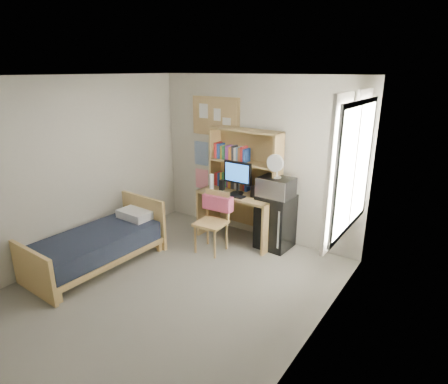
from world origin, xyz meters
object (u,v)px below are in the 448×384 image
Objects in this scene: desk at (239,216)px; monitor at (237,178)px; bulletin_board at (216,116)px; bed at (96,250)px; desk_chair at (211,223)px; mini_fridge at (275,221)px; desk_fan at (277,167)px; speaker_left at (222,185)px; speaker_right at (254,192)px; microwave at (276,187)px.

monitor is at bearing -90.00° from desk.
bulletin_board is 0.53× the size of bed.
desk is at bearing -25.20° from bulletin_board.
desk_chair reaches higher than mini_fridge.
monitor reaches higher than desk_chair.
desk_fan reaches higher than monitor.
desk_chair is 1.81× the size of monitor.
bed is at bearing -114.33° from speaker_left.
speaker_left is (-0.92, -0.12, 0.46)m from mini_fridge.
speaker_right is at bearing -154.10° from mini_fridge.
desk_fan is at bearing 7.80° from speaker_left.
desk_chair is at bearing -99.78° from monitor.
mini_fridge is at bearing 90.00° from desk_fan.
microwave is (0.92, 0.10, 0.11)m from speaker_left.
desk is 3.94× the size of desk_fan.
bed is 5.43× the size of desk_fan.
desk is at bearing -172.64° from desk_fan.
bulletin_board is at bearing 152.17° from monitor.
speaker_right is (0.99, -0.39, -1.03)m from bulletin_board.
speaker_left is at bearing -170.91° from desk_fan.
desk is at bearing 59.76° from bed.
desk is 2.57× the size of microwave.
speaker_right is at bearing 49.51° from desk_chair.
mini_fridge is at bearing 24.61° from speaker_right.
bed is at bearing -121.53° from monitor.
desk is 0.58m from speaker_right.
bed is (-1.08, -1.27, -0.23)m from desk_chair.
monitor is (0.69, -0.38, -0.86)m from bulletin_board.
bulletin_board is 2.90× the size of desk_fan.
speaker_left is 0.95× the size of speaker_right.
speaker_left is 0.52× the size of desk_fan.
desk_fan is at bearing -90.00° from mini_fridge.
monitor is (-0.00, -0.06, 0.66)m from desk.
mini_fridge is 2.67m from bed.
desk is at bearing 90.00° from monitor.
mini_fridge is at bearing -10.93° from bulletin_board.
speaker_left is 0.60m from speaker_right.
mini_fridge is 1.70× the size of microwave.
microwave is (0.32, 0.12, 0.10)m from speaker_right.
desk is at bearing -172.64° from microwave.
desk_chair is 1.68m from bed.
desk is 0.86m from microwave.
bulletin_board is 1.11× the size of mini_fridge.
desk_chair is at bearing -98.85° from desk.
speaker_right is (0.60, -0.01, 0.00)m from speaker_left.
desk_fan is (-0.00, -0.02, 0.87)m from mini_fridge.
desk_chair is 0.81m from speaker_right.
desk is 0.62m from mini_fridge.
speaker_right is (1.49, 1.82, 0.65)m from bed.
desk is 0.63m from desk_chair.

